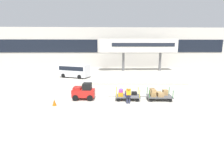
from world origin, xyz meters
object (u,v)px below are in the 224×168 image
(baggage_cart_lead, at_px, (127,95))
(baggage_handler, at_px, (128,94))
(baggage_tug, at_px, (84,92))
(shuttle_van, at_px, (74,70))
(safety_cone_near, at_px, (54,102))
(baggage_cart_middle, at_px, (158,94))

(baggage_cart_lead, height_order, baggage_handler, baggage_handler)
(baggage_cart_lead, bearing_deg, baggage_tug, 176.77)
(baggage_cart_lead, bearing_deg, baggage_handler, -89.15)
(shuttle_van, xyz_separation_m, safety_cone_near, (0.61, -13.97, -0.96))
(baggage_cart_lead, height_order, safety_cone_near, baggage_cart_lead)
(baggage_handler, height_order, safety_cone_near, baggage_handler)
(baggage_tug, xyz_separation_m, baggage_cart_lead, (4.06, -0.23, -0.26))
(baggage_tug, distance_m, baggage_handler, 4.34)
(baggage_cart_middle, bearing_deg, baggage_cart_lead, 176.22)
(baggage_tug, xyz_separation_m, safety_cone_near, (-2.34, -1.77, -0.48))
(baggage_tug, height_order, baggage_handler, baggage_tug)
(baggage_cart_lead, relative_size, baggage_cart_middle, 1.00)
(baggage_cart_lead, bearing_deg, safety_cone_near, -166.49)
(baggage_tug, relative_size, baggage_cart_lead, 0.71)
(shuttle_van, distance_m, safety_cone_near, 14.02)
(baggage_cart_middle, height_order, shuttle_van, shuttle_van)
(baggage_tug, height_order, safety_cone_near, baggage_tug)
(baggage_tug, height_order, baggage_cart_middle, baggage_tug)
(baggage_handler, height_order, shuttle_van, shuttle_van)
(shuttle_van, bearing_deg, baggage_tug, -76.41)
(baggage_cart_lead, xyz_separation_m, baggage_handler, (0.02, -1.27, 0.38))
(baggage_cart_middle, distance_m, baggage_handler, 3.18)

